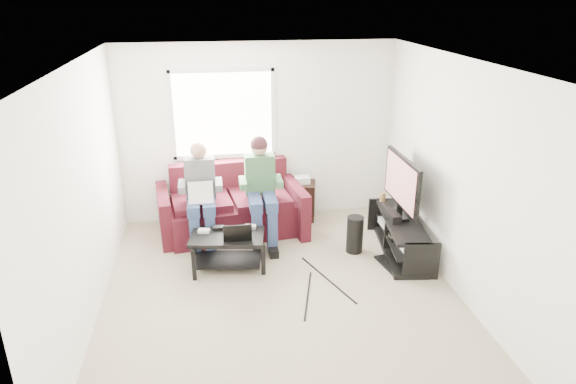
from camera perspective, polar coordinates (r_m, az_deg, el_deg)
The scene contains 26 objects.
floor at distance 6.02m, azimuth -0.83°, elevation -11.13°, with size 4.50×4.50×0.00m, color tan.
ceiling at distance 5.11m, azimuth -0.99°, elevation 14.22°, with size 4.50×4.50×0.00m, color white.
wall_back at distance 7.56m, azimuth -3.31°, elevation 6.56°, with size 4.50×4.50×0.00m, color white.
wall_front at distance 3.46m, azimuth 4.48°, elevation -12.87°, with size 4.50×4.50×0.00m, color white.
wall_left at distance 5.54m, azimuth -21.84°, elevation -0.70°, with size 4.50×4.50×0.00m, color white.
wall_right at distance 6.02m, azimuth 18.30°, elevation 1.52°, with size 4.50×4.50×0.00m, color white.
window at distance 7.44m, azimuth -7.22°, elevation 8.56°, with size 1.48×0.04×1.28m.
sofa at distance 7.36m, azimuth -6.34°, elevation -1.85°, with size 2.13×1.16×0.95m.
person_left at distance 6.85m, azimuth -9.66°, elevation 0.04°, with size 0.40×0.70×1.40m.
person_right at distance 6.87m, azimuth -3.02°, elevation 0.95°, with size 0.40×0.71×1.44m.
laptop_silver at distance 6.71m, azimuth -9.66°, elevation -0.51°, with size 0.32×0.22×0.24m, color silver, non-canonical shape.
coffee_table at distance 6.42m, azimuth -6.74°, elevation -5.72°, with size 0.97×0.68×0.45m.
laptop_black at distance 6.24m, azimuth -5.70°, elevation -4.05°, with size 0.34×0.24×0.24m, color black, non-canonical shape.
controller_a at distance 6.46m, azimuth -9.33°, elevation -4.29°, with size 0.14×0.09×0.04m, color silver.
controller_b at distance 6.51m, azimuth -7.74°, elevation -3.97°, with size 0.14×0.09×0.04m, color black.
controller_c at distance 6.50m, azimuth -4.21°, elevation -3.88°, with size 0.14×0.09×0.04m, color gray.
tv_stand at distance 6.94m, azimuth 12.36°, elevation -4.94°, with size 0.63×1.50×0.48m.
tv at distance 6.74m, azimuth 12.53°, elevation 0.95°, with size 0.12×1.10×0.81m.
soundbar at distance 6.85m, azimuth 11.34°, elevation -2.31°, with size 0.12×0.50×0.10m, color black.
drink_cup at distance 7.33m, azimuth 10.48°, elevation -0.55°, with size 0.08×0.08×0.12m, color olive.
console_white at distance 6.58m, azimuth 13.63°, elevation -5.92°, with size 0.30×0.22×0.06m, color silver.
console_grey at distance 7.16m, azimuth 11.58°, elevation -3.32°, with size 0.34×0.26×0.08m, color gray.
console_black at distance 6.86m, azimuth 12.56°, elevation -4.57°, with size 0.38×0.30×0.07m, color black.
subwoofer at distance 6.84m, azimuth 7.43°, elevation -4.70°, with size 0.22×0.22×0.50m, color black.
keyboard_floor at distance 6.67m, azimuth 11.17°, elevation -7.93°, with size 0.17×0.50×0.03m, color black.
end_table at distance 7.74m, azimuth 1.56°, elevation -0.85°, with size 0.38×0.38×0.67m.
Camera 1 is at (-0.70, -5.02, 3.25)m, focal length 32.00 mm.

